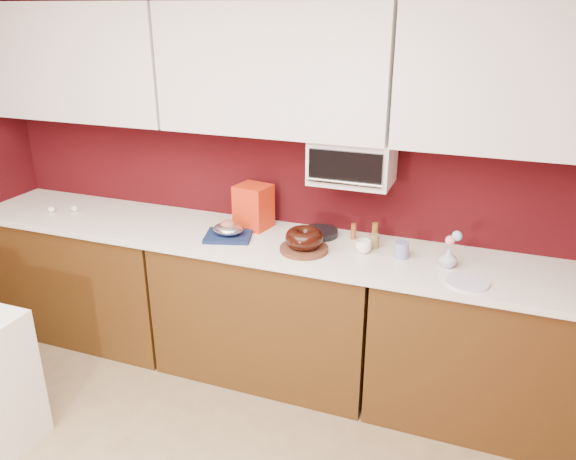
# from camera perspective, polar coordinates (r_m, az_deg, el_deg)

# --- Properties ---
(wall_back) EXTENTS (4.00, 0.02, 2.50)m
(wall_back) POSITION_cam_1_polar(r_m,az_deg,el_deg) (3.45, -0.19, 6.28)
(wall_back) COLOR #3C080B
(wall_back) RESTS_ON floor
(base_cabinet_left) EXTENTS (1.31, 0.58, 0.86)m
(base_cabinet_left) POSITION_cam_1_polar(r_m,az_deg,el_deg) (4.14, -19.34, -4.41)
(base_cabinet_left) COLOR #482C0E
(base_cabinet_left) RESTS_ON floor
(base_cabinet_center) EXTENTS (1.31, 0.58, 0.86)m
(base_cabinet_center) POSITION_cam_1_polar(r_m,az_deg,el_deg) (3.50, -1.99, -8.08)
(base_cabinet_center) COLOR #482C0E
(base_cabinet_center) RESTS_ON floor
(base_cabinet_right) EXTENTS (1.31, 0.58, 0.86)m
(base_cabinet_right) POSITION_cam_1_polar(r_m,az_deg,el_deg) (3.30, 20.43, -11.64)
(base_cabinet_right) COLOR #482C0E
(base_cabinet_right) RESTS_ON floor
(countertop) EXTENTS (4.00, 0.62, 0.04)m
(countertop) POSITION_cam_1_polar(r_m,az_deg,el_deg) (3.30, -2.09, -1.28)
(countertop) COLOR white
(countertop) RESTS_ON base_cabinet_center
(upper_cabinet_left) EXTENTS (1.31, 0.33, 0.70)m
(upper_cabinet_left) POSITION_cam_1_polar(r_m,az_deg,el_deg) (3.88, -20.63, 15.70)
(upper_cabinet_left) COLOR white
(upper_cabinet_left) RESTS_ON wall_back
(upper_cabinet_center) EXTENTS (1.31, 0.33, 0.70)m
(upper_cabinet_center) POSITION_cam_1_polar(r_m,az_deg,el_deg) (3.19, -1.30, 15.98)
(upper_cabinet_center) COLOR white
(upper_cabinet_center) RESTS_ON wall_back
(upper_cabinet_right) EXTENTS (1.31, 0.33, 0.70)m
(upper_cabinet_right) POSITION_cam_1_polar(r_m,az_deg,el_deg) (2.96, 24.16, 13.74)
(upper_cabinet_right) COLOR white
(upper_cabinet_right) RESTS_ON wall_back
(toaster_oven) EXTENTS (0.45, 0.30, 0.25)m
(toaster_oven) POSITION_cam_1_polar(r_m,az_deg,el_deg) (3.15, 6.58, 7.01)
(toaster_oven) COLOR white
(toaster_oven) RESTS_ON upper_cabinet_center
(toaster_oven_door) EXTENTS (0.40, 0.02, 0.18)m
(toaster_oven_door) POSITION_cam_1_polar(r_m,az_deg,el_deg) (3.00, 5.81, 6.29)
(toaster_oven_door) COLOR black
(toaster_oven_door) RESTS_ON toaster_oven
(toaster_oven_handle) EXTENTS (0.42, 0.02, 0.02)m
(toaster_oven_handle) POSITION_cam_1_polar(r_m,az_deg,el_deg) (3.01, 5.68, 4.85)
(toaster_oven_handle) COLOR silver
(toaster_oven_handle) RESTS_ON toaster_oven
(cake_base) EXTENTS (0.31, 0.31, 0.03)m
(cake_base) POSITION_cam_1_polar(r_m,az_deg,el_deg) (3.13, 1.64, -1.94)
(cake_base) COLOR #5A2D1B
(cake_base) RESTS_ON countertop
(bundt_cake) EXTENTS (0.26, 0.26, 0.09)m
(bundt_cake) POSITION_cam_1_polar(r_m,az_deg,el_deg) (3.10, 1.65, -0.80)
(bundt_cake) COLOR black
(bundt_cake) RESTS_ON cake_base
(navy_towel) EXTENTS (0.32, 0.29, 0.02)m
(navy_towel) POSITION_cam_1_polar(r_m,az_deg,el_deg) (3.33, -6.07, -0.60)
(navy_towel) COLOR #121F47
(navy_towel) RESTS_ON countertop
(foil_ham_nest) EXTENTS (0.20, 0.18, 0.07)m
(foil_ham_nest) POSITION_cam_1_polar(r_m,az_deg,el_deg) (3.31, -6.10, 0.11)
(foil_ham_nest) COLOR silver
(foil_ham_nest) RESTS_ON navy_towel
(roasted_ham) EXTENTS (0.11, 0.10, 0.06)m
(roasted_ham) POSITION_cam_1_polar(r_m,az_deg,el_deg) (3.30, -6.12, 0.51)
(roasted_ham) COLOR #A25B4A
(roasted_ham) RESTS_ON foil_ham_nest
(pandoro_box) EXTENTS (0.23, 0.21, 0.27)m
(pandoro_box) POSITION_cam_1_polar(r_m,az_deg,el_deg) (3.44, -3.52, 2.41)
(pandoro_box) COLOR #B50C0C
(pandoro_box) RESTS_ON countertop
(dark_pan) EXTENTS (0.28, 0.28, 0.04)m
(dark_pan) POSITION_cam_1_polar(r_m,az_deg,el_deg) (3.34, 3.27, -0.28)
(dark_pan) COLOR black
(dark_pan) RESTS_ON countertop
(coffee_mug) EXTENTS (0.11, 0.11, 0.09)m
(coffee_mug) POSITION_cam_1_polar(r_m,az_deg,el_deg) (3.13, 7.67, -1.54)
(coffee_mug) COLOR white
(coffee_mug) RESTS_ON countertop
(blue_jar) EXTENTS (0.10, 0.10, 0.09)m
(blue_jar) POSITION_cam_1_polar(r_m,az_deg,el_deg) (3.10, 11.46, -2.00)
(blue_jar) COLOR navy
(blue_jar) RESTS_ON countertop
(flower_vase) EXTENTS (0.09, 0.09, 0.11)m
(flower_vase) POSITION_cam_1_polar(r_m,az_deg,el_deg) (3.05, 15.97, -2.60)
(flower_vase) COLOR #B1B5C9
(flower_vase) RESTS_ON countertop
(flower_pink) EXTENTS (0.05, 0.05, 0.05)m
(flower_pink) POSITION_cam_1_polar(r_m,az_deg,el_deg) (3.01, 16.15, -1.03)
(flower_pink) COLOR pink
(flower_pink) RESTS_ON flower_vase
(flower_blue) EXTENTS (0.05, 0.05, 0.05)m
(flower_blue) POSITION_cam_1_polar(r_m,az_deg,el_deg) (3.02, 16.79, -0.58)
(flower_blue) COLOR #8EC2E4
(flower_blue) RESTS_ON flower_vase
(china_plate) EXTENTS (0.24, 0.24, 0.01)m
(china_plate) POSITION_cam_1_polar(r_m,az_deg,el_deg) (2.91, 17.72, -5.08)
(china_plate) COLOR white
(china_plate) RESTS_ON countertop
(amber_bottle) EXTENTS (0.03, 0.03, 0.09)m
(amber_bottle) POSITION_cam_1_polar(r_m,az_deg,el_deg) (3.30, 6.67, -0.14)
(amber_bottle) COLOR brown
(amber_bottle) RESTS_ON countertop
(paper_cup) EXTENTS (0.06, 0.06, 0.08)m
(paper_cup) POSITION_cam_1_polar(r_m,az_deg,el_deg) (3.20, 8.73, -1.12)
(paper_cup) COLOR olive
(paper_cup) RESTS_ON countertop
(egg_left) EXTENTS (0.06, 0.04, 0.04)m
(egg_left) POSITION_cam_1_polar(r_m,az_deg,el_deg) (4.04, -22.92, 1.95)
(egg_left) COLOR white
(egg_left) RESTS_ON countertop
(egg_right) EXTENTS (0.06, 0.06, 0.04)m
(egg_right) POSITION_cam_1_polar(r_m,az_deg,el_deg) (4.00, -20.89, 2.06)
(egg_right) COLOR silver
(egg_right) RESTS_ON countertop
(amber_bottle_tall) EXTENTS (0.04, 0.04, 0.12)m
(amber_bottle_tall) POSITION_cam_1_polar(r_m,az_deg,el_deg) (3.27, 8.82, -0.27)
(amber_bottle_tall) COLOR brown
(amber_bottle_tall) RESTS_ON countertop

